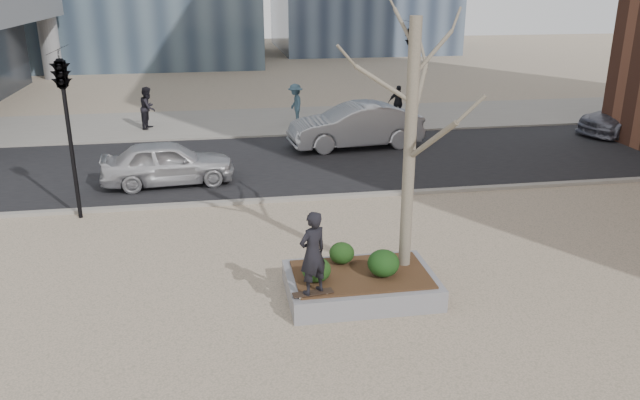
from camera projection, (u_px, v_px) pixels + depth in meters
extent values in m
plane|color=tan|center=(312.00, 299.00, 12.64)|extent=(120.00, 120.00, 0.00)
cube|color=black|center=(268.00, 164.00, 21.93)|extent=(60.00, 8.00, 0.02)
cube|color=gray|center=(254.00, 122.00, 28.43)|extent=(60.00, 6.00, 0.02)
cube|color=gray|center=(361.00, 285.00, 12.72)|extent=(3.00, 2.00, 0.45)
cube|color=#382314|center=(361.00, 274.00, 12.64)|extent=(2.70, 1.70, 0.04)
ellipsoid|color=black|center=(316.00, 270.00, 12.23)|extent=(0.57, 0.57, 0.49)
ellipsoid|color=black|center=(342.00, 253.00, 13.02)|extent=(0.53, 0.53, 0.45)
ellipsoid|color=#153912|center=(383.00, 263.00, 12.45)|extent=(0.64, 0.64, 0.54)
imported|color=black|center=(313.00, 253.00, 11.52)|extent=(0.71, 0.63, 1.63)
imported|color=#BABABE|center=(168.00, 163.00, 19.48)|extent=(4.19, 1.95, 1.39)
imported|color=#9D9FA5|center=(355.00, 126.00, 23.82)|extent=(5.20, 2.23, 1.67)
imported|color=slate|center=(632.00, 116.00, 26.03)|extent=(5.31, 3.28, 1.44)
imported|color=black|center=(148.00, 108.00, 26.79)|extent=(0.89, 1.02, 1.80)
imported|color=#3B586B|center=(295.00, 104.00, 27.64)|extent=(0.76, 1.21, 1.79)
imported|color=black|center=(398.00, 103.00, 28.43)|extent=(1.01, 0.71, 1.58)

